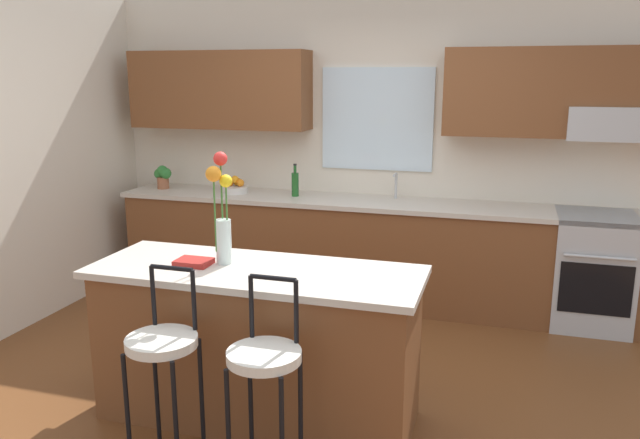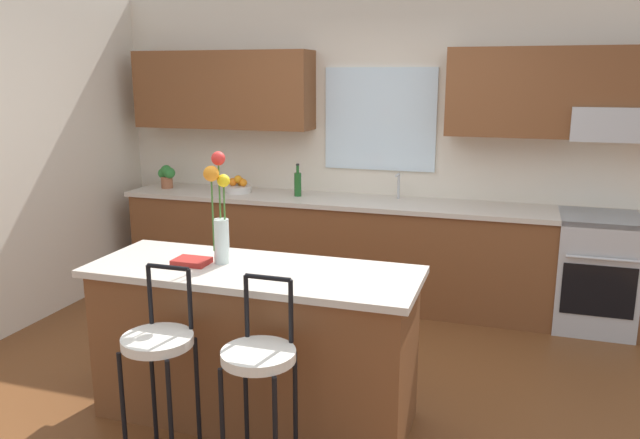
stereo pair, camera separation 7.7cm
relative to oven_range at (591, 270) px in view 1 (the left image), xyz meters
The scene contains 14 objects.
ground_plane 2.53m from the oven_range, 137.63° to the right, with size 14.00×14.00×0.00m, color brown.
wall_left 4.69m from the oven_range, 162.63° to the right, with size 0.12×4.60×2.70m, color beige.
back_wall_assembly 2.11m from the oven_range, behind, with size 5.60×0.50×2.70m.
counter_run 1.83m from the oven_range, behind, with size 4.56×0.64×0.92m.
sink_faucet 1.74m from the oven_range, behind, with size 0.02×0.13×0.23m.
oven_range is the anchor object (origin of this frame).
kitchen_island 2.90m from the oven_range, 134.48° to the right, with size 1.89×0.70×0.92m.
bar_stool_near 3.50m from the oven_range, 131.23° to the right, with size 0.36×0.36×1.04m.
bar_stool_middle 3.17m from the oven_range, 123.72° to the right, with size 0.36×0.36×1.04m.
flower_vase 3.12m from the oven_range, 137.94° to the right, with size 0.14×0.15×0.65m.
cookbook 3.23m from the oven_range, 138.72° to the right, with size 0.20×0.15×0.03m, color maroon.
fruit_bowl_oranges 3.14m from the oven_range, behind, with size 0.24×0.24×0.16m.
bottle_olive_oil 2.58m from the oven_range, behind, with size 0.06×0.06×0.29m.
potted_plant_small 3.90m from the oven_range, behind, with size 0.18×0.12×0.22m.
Camera 1 is at (1.12, -3.50, 1.99)m, focal length 34.86 mm.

